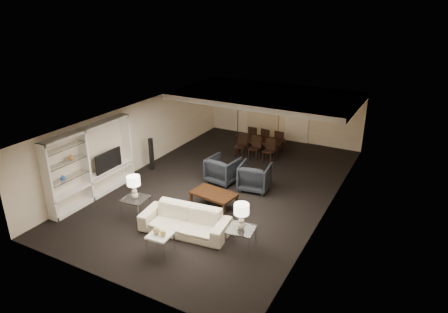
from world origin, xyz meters
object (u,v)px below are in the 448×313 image
at_px(pendant_light, 273,109).
at_px(floor_lamp, 238,118).
at_px(chair_fr, 281,141).
at_px(coffee_table, 214,200).
at_px(armchair_right, 255,177).
at_px(armchair_left, 223,170).
at_px(table_lamp_right, 241,216).
at_px(chair_nm, 254,148).
at_px(chair_fm, 267,138).
at_px(vase_amber, 71,157).
at_px(sofa, 185,221).
at_px(dining_table, 261,147).
at_px(chair_fl, 254,136).
at_px(vase_blue, 63,178).
at_px(chair_nr, 269,151).
at_px(floor_speaker, 151,154).
at_px(television, 106,160).
at_px(table_lamp_left, 134,187).
at_px(marble_table, 161,244).
at_px(side_table_left, 136,208).
at_px(chair_nl, 241,146).

height_order(pendant_light, floor_lamp, pendant_light).
bearing_deg(chair_fr, coffee_table, 92.68).
bearing_deg(armchair_right, floor_lamp, -65.64).
bearing_deg(armchair_left, table_lamp_right, 131.23).
xyz_separation_m(chair_nm, chair_fm, (0.00, 1.30, 0.00)).
bearing_deg(vase_amber, sofa, 5.39).
xyz_separation_m(dining_table, chair_fl, (-0.60, 0.65, 0.15)).
height_order(vase_blue, chair_nm, vase_blue).
relative_size(armchair_left, chair_nr, 1.09).
height_order(armchair_right, floor_speaker, floor_speaker).
xyz_separation_m(television, vase_blue, (-0.03, -1.71, 0.07)).
distance_m(chair_nm, chair_fr, 1.43).
height_order(pendant_light, table_lamp_left, pendant_light).
distance_m(armchair_left, chair_fl, 3.74).
xyz_separation_m(sofa, vase_amber, (-3.70, -0.35, 1.30)).
bearing_deg(armchair_right, coffee_table, 62.61).
xyz_separation_m(armchair_right, chair_fl, (-1.69, 3.70, 0.00)).
height_order(marble_table, dining_table, dining_table).
relative_size(side_table_left, floor_speaker, 0.55).
relative_size(pendant_light, dining_table, 0.30).
bearing_deg(table_lamp_left, chair_fl, 85.01).
height_order(sofa, dining_table, sofa).
bearing_deg(floor_speaker, chair_nl, 39.35).
bearing_deg(chair_nm, chair_fl, 115.82).
relative_size(table_lamp_right, chair_fr, 0.75).
height_order(side_table_left, chair_fm, chair_fm).
relative_size(marble_table, floor_lamp, 0.33).
bearing_deg(table_lamp_right, dining_table, 109.00).
xyz_separation_m(chair_fm, chair_fr, (0.60, 0.00, 0.00)).
xyz_separation_m(pendant_light, marble_table, (0.09, -7.59, -1.64)).
relative_size(side_table_left, table_lamp_left, 0.97).
xyz_separation_m(armchair_left, armchair_right, (1.20, 0.00, 0.00)).
height_order(sofa, chair_fr, chair_fr).
height_order(chair_nl, chair_fl, same).
bearing_deg(armchair_left, marble_table, 104.12).
bearing_deg(armchair_right, armchair_left, -7.95).
bearing_deg(armchair_right, chair_fl, -73.45).
bearing_deg(table_lamp_left, armchair_right, 55.12).
relative_size(television, floor_lamp, 0.65).
bearing_deg(marble_table, table_lamp_right, 32.91).
bearing_deg(table_lamp_right, marble_table, -147.09).
relative_size(chair_fl, chair_fm, 1.00).
distance_m(television, dining_table, 6.31).
xyz_separation_m(chair_fl, chair_fm, (0.60, 0.00, 0.00)).
bearing_deg(pendant_light, floor_speaker, -133.87).
bearing_deg(chair_nr, table_lamp_right, -71.23).
bearing_deg(chair_nr, chair_fl, 135.92).
relative_size(vase_blue, chair_nm, 0.18).
distance_m(vase_blue, dining_table, 7.84).
distance_m(television, vase_blue, 1.71).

